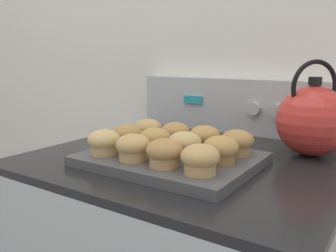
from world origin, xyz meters
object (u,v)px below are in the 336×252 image
at_px(muffin_pan, 170,159).
at_px(muffin_r1_c1, 155,140).
at_px(tea_kettle, 313,119).
at_px(muffin_r0_c1, 133,147).
at_px(muffin_r2_c0, 148,130).
at_px(muffin_r2_c3, 237,142).
at_px(muffin_r0_c2, 164,153).
at_px(muffin_r1_c0, 127,136).
at_px(muffin_r0_c3, 200,159).
at_px(muffin_r1_c3, 221,150).
at_px(muffin_r1_c2, 185,145).
at_px(muffin_r2_c2, 205,137).
at_px(muffin_r0_c0, 104,142).
at_px(muffin_r2_c1, 175,134).

distance_m(muffin_pan, muffin_r1_c1, 0.06).
bearing_deg(tea_kettle, muffin_r0_c1, -130.49).
xyz_separation_m(muffin_pan, muffin_r1_c1, (-0.04, -0.00, 0.04)).
xyz_separation_m(muffin_r2_c0, muffin_r2_c3, (0.25, -0.00, 0.00)).
xyz_separation_m(muffin_r0_c2, muffin_r2_c3, (0.08, 0.17, 0.00)).
bearing_deg(muffin_r0_c1, muffin_r0_c2, -0.77).
bearing_deg(muffin_r1_c0, muffin_pan, 0.98).
bearing_deg(muffin_r0_c3, muffin_r1_c3, 89.33).
height_order(muffin_r1_c2, muffin_r2_c0, same).
relative_size(muffin_r0_c3, muffin_r1_c1, 1.00).
height_order(muffin_r1_c0, muffin_r2_c0, same).
distance_m(muffin_r0_c3, muffin_r1_c0, 0.26).
bearing_deg(muffin_pan, muffin_r0_c2, -63.63).
bearing_deg(muffin_r0_c1, tea_kettle, 49.51).
relative_size(muffin_r0_c1, muffin_r1_c3, 1.00).
relative_size(muffin_r0_c1, muffin_r2_c2, 1.00).
bearing_deg(muffin_r0_c1, muffin_r0_c0, 179.08).
distance_m(muffin_r1_c1, muffin_r1_c2, 0.08).
bearing_deg(muffin_r0_c3, muffin_r1_c2, 135.33).
height_order(muffin_pan, muffin_r2_c3, muffin_r2_c3).
bearing_deg(muffin_r2_c1, muffin_r1_c2, -47.09).
height_order(muffin_r2_c0, muffin_r2_c1, same).
height_order(muffin_r0_c0, muffin_r2_c0, same).
bearing_deg(muffin_r2_c1, tea_kettle, 30.75).
relative_size(muffin_r1_c1, muffin_r2_c3, 1.00).
relative_size(muffin_r1_c0, muffin_r2_c3, 1.00).
height_order(muffin_r0_c0, muffin_r1_c1, same).
bearing_deg(tea_kettle, muffin_r2_c2, -140.74).
bearing_deg(muffin_r0_c3, muffin_r0_c0, 179.33).
relative_size(muffin_r0_c0, muffin_r2_c3, 1.00).
distance_m(muffin_r1_c3, muffin_r2_c0, 0.26).
bearing_deg(muffin_r2_c0, tea_kettle, 24.51).
xyz_separation_m(muffin_r1_c1, muffin_r2_c0, (-0.08, 0.09, 0.00)).
distance_m(muffin_r1_c2, muffin_r2_c0, 0.19).
height_order(muffin_r0_c1, muffin_r1_c2, same).
distance_m(muffin_r1_c3, muffin_r2_c3, 0.08).
distance_m(muffin_r0_c2, muffin_r2_c1, 0.19).
relative_size(muffin_r0_c3, muffin_r2_c1, 1.00).
bearing_deg(muffin_r2_c1, muffin_r1_c0, -134.51).
distance_m(muffin_r0_c0, muffin_r2_c2, 0.24).
bearing_deg(muffin_r2_c0, muffin_r2_c2, 0.65).
height_order(muffin_r1_c3, muffin_r2_c3, same).
bearing_deg(muffin_r0_c2, tea_kettle, 58.56).
relative_size(muffin_r0_c2, muffin_r2_c0, 1.00).
bearing_deg(muffin_r0_c3, muffin_r1_c0, 161.53).
height_order(muffin_r1_c2, muffin_r2_c2, same).
bearing_deg(muffin_r1_c3, muffin_r1_c1, -178.98).
relative_size(muffin_r0_c2, muffin_r2_c1, 1.00).
xyz_separation_m(muffin_r2_c1, tea_kettle, (0.29, 0.17, 0.04)).
bearing_deg(muffin_r2_c1, muffin_r1_c1, -91.20).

